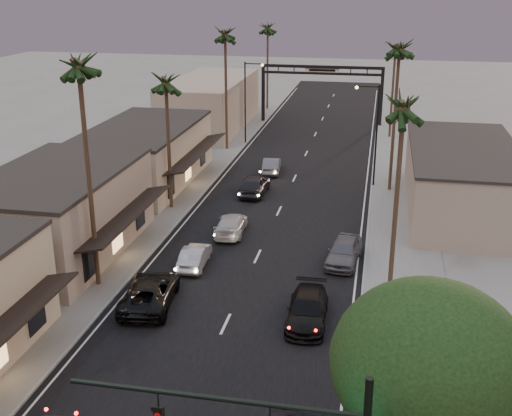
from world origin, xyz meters
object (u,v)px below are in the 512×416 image
at_px(arch, 322,80).
at_px(palm_ld, 225,31).
at_px(palm_ra, 404,100).
at_px(oncoming_pickup, 150,292).
at_px(streetlight_right, 374,127).
at_px(palm_rc, 396,45).
at_px(palm_lc, 165,77).
at_px(palm_rb, 400,44).
at_px(palm_lb, 78,59).
at_px(corner_tree, 431,371).
at_px(oncoming_silver, 195,256).
at_px(curbside_black, 307,310).
at_px(streetlight_left, 248,96).
at_px(palm_far, 268,25).

xyz_separation_m(arch, palm_ld, (-8.60, -15.00, 6.88)).
distance_m(palm_ra, oncoming_pickup, 17.44).
relative_size(arch, streetlight_right, 1.69).
bearing_deg(palm_ld, palm_rc, 27.62).
relative_size(palm_lc, palm_ld, 0.86).
bearing_deg(arch, palm_rb, -71.70).
bearing_deg(palm_lb, palm_ra, 6.63).
height_order(palm_rb, palm_rc, palm_rb).
relative_size(arch, oncoming_pickup, 2.63).
xyz_separation_m(corner_tree, palm_lc, (-18.08, 28.55, 4.49)).
xyz_separation_m(arch, palm_lb, (-8.60, -48.00, 7.85)).
bearing_deg(palm_rb, oncoming_silver, -123.98).
bearing_deg(palm_ld, curbside_black, -69.77).
bearing_deg(palm_ld, streetlight_left, 60.75).
xyz_separation_m(palm_rb, oncoming_silver, (-12.27, -18.20, -11.74)).
xyz_separation_m(palm_far, curbside_black, (12.56, -57.91, -10.70)).
bearing_deg(oncoming_silver, streetlight_right, -121.93).
distance_m(streetlight_right, palm_ra, 21.94).
bearing_deg(arch, palm_ra, -79.41).
relative_size(corner_tree, palm_lc, 0.72).
xyz_separation_m(streetlight_left, curbside_black, (11.18, -37.91, -4.59)).
distance_m(streetlight_right, oncoming_silver, 22.42).
bearing_deg(palm_ld, palm_rb, -32.60).
relative_size(palm_ra, curbside_black, 2.58).
distance_m(streetlight_right, palm_lc, 18.66).
bearing_deg(palm_rc, palm_lb, -112.27).
xyz_separation_m(palm_lc, palm_rc, (17.20, 28.00, 0.00)).
relative_size(streetlight_right, curbside_black, 1.76).
bearing_deg(palm_rc, curbside_black, -95.64).
relative_size(palm_rb, curbside_black, 2.77).
xyz_separation_m(arch, palm_rb, (8.60, -26.00, 6.88)).
xyz_separation_m(streetlight_right, palm_rb, (1.68, -1.00, 7.09)).
xyz_separation_m(arch, palm_lc, (-8.60, -34.00, 4.94)).
bearing_deg(palm_ra, palm_far, 107.38).
bearing_deg(palm_ra, oncoming_silver, 171.67).
bearing_deg(palm_ra, oncoming_pickup, -164.44).
xyz_separation_m(palm_rc, palm_far, (-16.90, 14.00, 0.97)).
bearing_deg(palm_ld, oncoming_silver, -80.42).
height_order(arch, curbside_black, arch).
xyz_separation_m(arch, palm_ra, (8.60, -46.00, 5.91)).
bearing_deg(arch, oncoming_silver, -94.75).
bearing_deg(arch, palm_lc, -104.20).
xyz_separation_m(palm_ra, curbside_black, (-4.34, -3.91, -10.70)).
bearing_deg(palm_lb, streetlight_right, 55.99).
relative_size(streetlight_left, palm_lc, 0.74).
distance_m(streetlight_right, curbside_black, 25.47).
distance_m(palm_rb, palm_far, 37.98).
height_order(palm_far, oncoming_pickup, palm_far).
height_order(palm_rb, palm_far, palm_rb).
relative_size(arch, curbside_black, 2.97).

